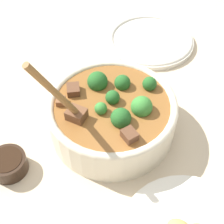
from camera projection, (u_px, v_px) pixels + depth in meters
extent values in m
plane|color=#C6B293|center=(112.00, 128.00, 0.67)|extent=(4.00, 4.00, 0.00)
cylinder|color=beige|center=(112.00, 117.00, 0.65)|extent=(0.26, 0.26, 0.08)
torus|color=beige|center=(112.00, 104.00, 0.62)|extent=(0.26, 0.26, 0.02)
cylinder|color=brown|center=(112.00, 111.00, 0.63)|extent=(0.24, 0.24, 0.05)
sphere|color=#235B23|center=(98.00, 82.00, 0.64)|extent=(0.04, 0.04, 0.04)
cylinder|color=#6B9956|center=(98.00, 92.00, 0.67)|extent=(0.01, 0.01, 0.02)
sphere|color=#387F33|center=(99.00, 107.00, 0.60)|extent=(0.02, 0.02, 0.02)
cylinder|color=#6B9956|center=(99.00, 113.00, 0.61)|extent=(0.01, 0.01, 0.01)
sphere|color=#235B23|center=(150.00, 84.00, 0.64)|extent=(0.03, 0.03, 0.03)
cylinder|color=#6B9956|center=(149.00, 91.00, 0.66)|extent=(0.01, 0.01, 0.01)
sphere|color=#235B23|center=(122.00, 83.00, 0.64)|extent=(0.03, 0.03, 0.03)
cylinder|color=#6B9956|center=(122.00, 91.00, 0.66)|extent=(0.01, 0.01, 0.02)
sphere|color=#235B23|center=(121.00, 118.00, 0.58)|extent=(0.04, 0.04, 0.04)
cylinder|color=#6B9956|center=(121.00, 128.00, 0.60)|extent=(0.01, 0.01, 0.02)
sphere|color=#387F33|center=(142.00, 107.00, 0.60)|extent=(0.04, 0.04, 0.04)
cylinder|color=#6B9956|center=(141.00, 117.00, 0.62)|extent=(0.01, 0.01, 0.02)
sphere|color=#235B23|center=(113.00, 97.00, 0.61)|extent=(0.03, 0.03, 0.03)
cylinder|color=#6B9956|center=(113.00, 105.00, 0.63)|extent=(0.01, 0.01, 0.01)
cube|color=brown|center=(77.00, 115.00, 0.59)|extent=(0.04, 0.04, 0.03)
cube|color=brown|center=(74.00, 91.00, 0.63)|extent=(0.04, 0.04, 0.02)
cube|color=brown|center=(129.00, 136.00, 0.56)|extent=(0.03, 0.03, 0.02)
cube|color=brown|center=(61.00, 102.00, 0.61)|extent=(0.03, 0.03, 0.02)
ellipsoid|color=brown|center=(82.00, 118.00, 0.60)|extent=(0.04, 0.03, 0.01)
cylinder|color=brown|center=(58.00, 95.00, 0.52)|extent=(0.03, 0.09, 0.17)
cylinder|color=black|center=(8.00, 164.00, 0.60)|extent=(0.07, 0.07, 0.03)
cylinder|color=black|center=(7.00, 161.00, 0.59)|extent=(0.06, 0.06, 0.01)
cylinder|color=silver|center=(150.00, 41.00, 0.87)|extent=(0.24, 0.24, 0.01)
torus|color=silver|center=(150.00, 39.00, 0.86)|extent=(0.23, 0.23, 0.01)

